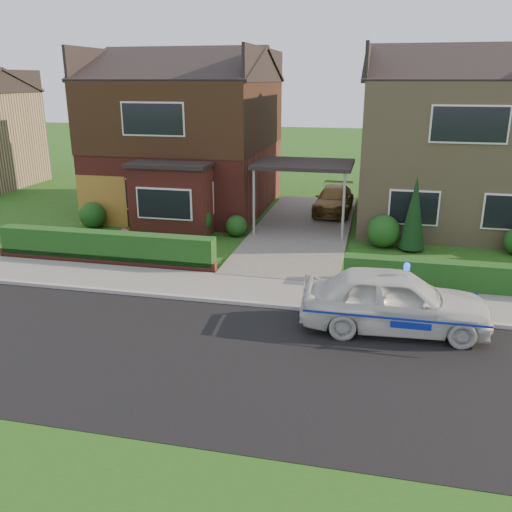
# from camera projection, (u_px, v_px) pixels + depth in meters

# --- Properties ---
(ground) EXTENTS (120.00, 120.00, 0.00)m
(ground) POSITION_uv_depth(u_px,v_px,m) (232.00, 361.00, 11.87)
(ground) COLOR #204D14
(ground) RESTS_ON ground
(road) EXTENTS (60.00, 6.00, 0.02)m
(road) POSITION_uv_depth(u_px,v_px,m) (232.00, 361.00, 11.87)
(road) COLOR black
(road) RESTS_ON ground
(kerb) EXTENTS (60.00, 0.16, 0.12)m
(kerb) POSITION_uv_depth(u_px,v_px,m) (261.00, 305.00, 14.67)
(kerb) COLOR #9E9993
(kerb) RESTS_ON ground
(sidewalk) EXTENTS (60.00, 2.00, 0.10)m
(sidewalk) POSITION_uv_depth(u_px,v_px,m) (269.00, 291.00, 15.65)
(sidewalk) COLOR slate
(sidewalk) RESTS_ON ground
(driveway) EXTENTS (3.80, 12.00, 0.12)m
(driveway) POSITION_uv_depth(u_px,v_px,m) (302.00, 229.00, 22.04)
(driveway) COLOR #666059
(driveway) RESTS_ON ground
(house_left) EXTENTS (7.50, 9.53, 7.25)m
(house_left) POSITION_uv_depth(u_px,v_px,m) (188.00, 126.00, 24.77)
(house_left) COLOR maroon
(house_left) RESTS_ON ground
(house_right) EXTENTS (7.50, 8.06, 7.25)m
(house_right) POSITION_uv_depth(u_px,v_px,m) (453.00, 135.00, 22.48)
(house_right) COLOR #98825D
(house_right) RESTS_ON ground
(carport_link) EXTENTS (3.80, 3.00, 2.77)m
(carport_link) POSITION_uv_depth(u_px,v_px,m) (304.00, 165.00, 21.19)
(carport_link) COLOR black
(carport_link) RESTS_ON ground
(garage_door) EXTENTS (2.20, 0.10, 2.10)m
(garage_door) POSITION_uv_depth(u_px,v_px,m) (102.00, 201.00, 22.49)
(garage_door) COLOR brown
(garage_door) RESTS_ON ground
(dwarf_wall) EXTENTS (7.70, 0.25, 0.36)m
(dwarf_wall) POSITION_uv_depth(u_px,v_px,m) (105.00, 260.00, 17.93)
(dwarf_wall) COLOR maroon
(dwarf_wall) RESTS_ON ground
(hedge_left) EXTENTS (7.50, 0.55, 0.90)m
(hedge_left) POSITION_uv_depth(u_px,v_px,m) (107.00, 263.00, 18.13)
(hedge_left) COLOR #133B14
(hedge_left) RESTS_ON ground
(hedge_right) EXTENTS (7.50, 0.55, 0.80)m
(hedge_right) POSITION_uv_depth(u_px,v_px,m) (474.00, 293.00, 15.61)
(hedge_right) COLOR #133B14
(hedge_right) RESTS_ON ground
(shrub_left_far) EXTENTS (1.08, 1.08, 1.08)m
(shrub_left_far) POSITION_uv_depth(u_px,v_px,m) (92.00, 215.00, 22.27)
(shrub_left_far) COLOR #133B14
(shrub_left_far) RESTS_ON ground
(shrub_left_mid) EXTENTS (1.32, 1.32, 1.32)m
(shrub_left_mid) POSITION_uv_depth(u_px,v_px,m) (195.00, 220.00, 21.11)
(shrub_left_mid) COLOR #133B14
(shrub_left_mid) RESTS_ON ground
(shrub_left_near) EXTENTS (0.84, 0.84, 0.84)m
(shrub_left_near) POSITION_uv_depth(u_px,v_px,m) (236.00, 226.00, 21.13)
(shrub_left_near) COLOR #133B14
(shrub_left_near) RESTS_ON ground
(shrub_right_near) EXTENTS (1.20, 1.20, 1.20)m
(shrub_right_near) POSITION_uv_depth(u_px,v_px,m) (384.00, 231.00, 19.72)
(shrub_right_near) COLOR #133B14
(shrub_right_near) RESTS_ON ground
(conifer_a) EXTENTS (0.90, 0.90, 2.60)m
(conifer_a) POSITION_uv_depth(u_px,v_px,m) (414.00, 215.00, 19.11)
(conifer_a) COLOR black
(conifer_a) RESTS_ON ground
(police_car) EXTENTS (4.16, 4.63, 1.71)m
(police_car) POSITION_uv_depth(u_px,v_px,m) (395.00, 300.00, 13.13)
(police_car) COLOR silver
(police_car) RESTS_ON ground
(driveway_car) EXTENTS (1.68, 3.94, 1.13)m
(driveway_car) POSITION_uv_depth(u_px,v_px,m) (334.00, 200.00, 24.45)
(driveway_car) COLOR brown
(driveway_car) RESTS_ON driveway
(potted_plant_a) EXTENTS (0.53, 0.46, 0.85)m
(potted_plant_a) POSITION_uv_depth(u_px,v_px,m) (61.00, 243.00, 18.92)
(potted_plant_a) COLOR gray
(potted_plant_a) RESTS_ON ground
(potted_plant_b) EXTENTS (0.51, 0.49, 0.73)m
(potted_plant_b) POSITION_uv_depth(u_px,v_px,m) (31.00, 242.00, 19.19)
(potted_plant_b) COLOR gray
(potted_plant_b) RESTS_ON ground
(potted_plant_c) EXTENTS (0.50, 0.50, 0.82)m
(potted_plant_c) POSITION_uv_depth(u_px,v_px,m) (126.00, 240.00, 19.28)
(potted_plant_c) COLOR gray
(potted_plant_c) RESTS_ON ground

